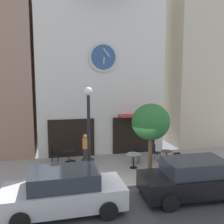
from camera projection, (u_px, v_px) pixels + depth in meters
name	position (u px, v px, depth m)	size (l,w,h in m)	color
ground_plane	(132.00, 192.00, 10.83)	(24.96, 10.86, 0.13)	gray
clock_building	(99.00, 57.00, 16.58)	(7.86, 4.22, 11.82)	silver
neighbor_building_right	(209.00, 32.00, 18.42)	(5.86, 3.67, 15.99)	beige
street_lamp	(89.00, 136.00, 11.19)	(0.36, 0.36, 4.38)	black
street_tree	(151.00, 122.00, 12.19)	(1.84, 1.66, 3.56)	brown
cafe_table_center	(69.00, 153.00, 14.48)	(0.72, 0.72, 0.72)	black
cafe_table_leftmost	(88.00, 164.00, 12.82)	(0.64, 0.64, 0.72)	black
cafe_table_near_curb	(134.00, 157.00, 13.55)	(0.78, 0.78, 0.77)	black
cafe_table_near_door	(166.00, 155.00, 14.26)	(0.61, 0.61, 0.73)	black
cafe_chair_facing_wall	(75.00, 167.00, 12.24)	(0.56, 0.56, 0.90)	black
cafe_chair_right_end	(176.00, 159.00, 13.47)	(0.40, 0.40, 0.90)	black
cafe_chair_curbside	(155.00, 151.00, 14.84)	(0.56, 0.56, 0.90)	black
cafe_chair_left_end	(53.00, 153.00, 14.52)	(0.45, 0.45, 0.90)	black
cafe_chair_under_awning	(136.00, 154.00, 14.37)	(0.56, 0.56, 0.90)	black
pedestrian_orange	(85.00, 148.00, 14.26)	(0.40, 0.40, 1.67)	#2D2D38
parked_car_silver	(64.00, 191.00, 9.12)	(4.35, 2.11, 1.55)	#B7BABF
parked_car_black	(194.00, 178.00, 10.27)	(4.34, 2.09, 1.55)	black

